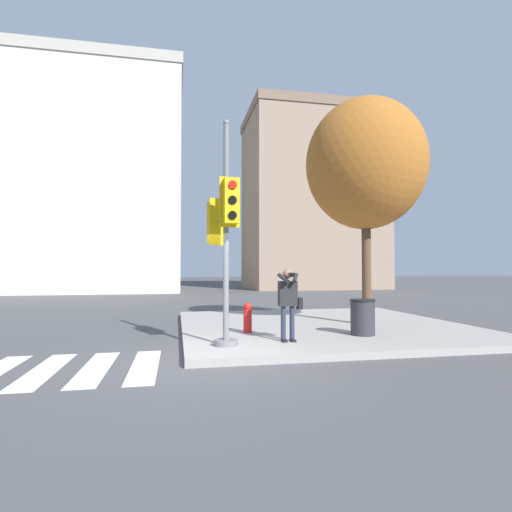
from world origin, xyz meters
TOP-DOWN VIEW (x-y plane):
  - ground_plane at (0.00, 0.00)m, footprint 160.00×160.00m
  - sidewalk_corner at (3.50, 3.50)m, footprint 8.00×8.00m
  - traffic_signal_pole at (0.33, 0.67)m, footprint 0.62×1.25m
  - person_photographer at (1.79, 0.90)m, footprint 0.58×0.54m
  - street_tree at (4.72, 3.00)m, footprint 3.45×3.45m
  - fire_hydrant at (1.11, 2.24)m, footprint 0.21×0.27m
  - trash_bin at (3.78, 1.35)m, footprint 0.61×0.61m
  - building_left at (-7.50, 26.52)m, footprint 14.43×11.17m
  - building_right at (11.58, 27.50)m, footprint 11.90×8.97m

SIDE VIEW (x-z plane):
  - ground_plane at x=0.00m, z-range 0.00..0.00m
  - sidewalk_corner at x=3.50m, z-range 0.00..0.16m
  - fire_hydrant at x=1.11m, z-range 0.15..0.90m
  - trash_bin at x=3.78m, z-range 0.16..1.02m
  - person_photographer at x=1.79m, z-range 0.31..1.90m
  - traffic_signal_pole at x=0.33m, z-range 0.15..4.91m
  - street_tree at x=4.72m, z-range 1.51..8.05m
  - building_right at x=11.58m, z-range 0.02..16.20m
  - building_left at x=-7.50m, z-range 0.01..17.38m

